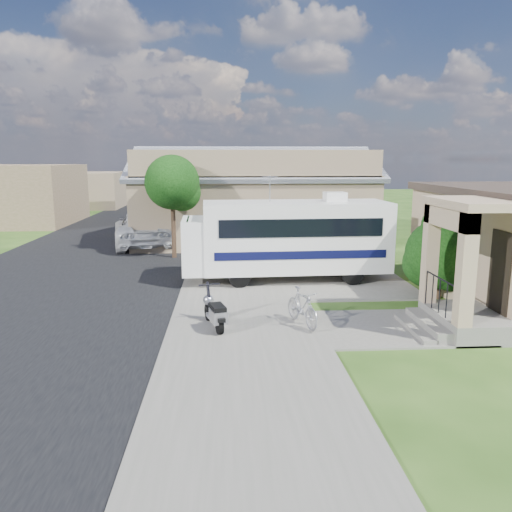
{
  "coord_description": "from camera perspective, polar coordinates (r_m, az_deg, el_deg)",
  "views": [
    {
      "loc": [
        -1.45,
        -13.25,
        4.36
      ],
      "look_at": [
        -0.5,
        2.5,
        1.3
      ],
      "focal_mm": 35.0,
      "sensor_mm": 36.0,
      "label": 1
    }
  ],
  "objects": [
    {
      "name": "street_tree_b",
      "position": [
        32.39,
        -7.52,
        9.18
      ],
      "size": [
        2.44,
        2.4,
        4.73
      ],
      "color": "black",
      "rests_on": "ground"
    },
    {
      "name": "garden_hose",
      "position": [
        14.41,
        18.07,
        -6.86
      ],
      "size": [
        0.36,
        0.36,
        0.16
      ],
      "primitive_type": "cylinder",
      "color": "#156B18",
      "rests_on": "ground"
    },
    {
      "name": "warehouse",
      "position": [
        27.36,
        -0.4,
        6.01
      ],
      "size": [
        12.5,
        8.4,
        5.04
      ],
      "color": "#867254",
      "rests_on": "ground"
    },
    {
      "name": "motorhome",
      "position": [
        18.05,
        3.66,
        2.22
      ],
      "size": [
        7.44,
        2.64,
        3.77
      ],
      "rotation": [
        0.0,
        0.0,
        0.04
      ],
      "color": "silver",
      "rests_on": "ground"
    },
    {
      "name": "street_slab",
      "position": [
        24.42,
        -17.73,
        0.19
      ],
      "size": [
        9.0,
        80.0,
        0.02
      ],
      "primitive_type": "cube",
      "color": "black",
      "rests_on": "ground"
    },
    {
      "name": "street_tree_a",
      "position": [
        22.44,
        -9.29,
        8.0
      ],
      "size": [
        2.44,
        2.4,
        4.58
      ],
      "color": "black",
      "rests_on": "ground"
    },
    {
      "name": "scooter",
      "position": [
        12.98,
        -4.73,
        -6.46
      ],
      "size": [
        0.77,
        1.61,
        1.07
      ],
      "rotation": [
        0.0,
        0.0,
        0.27
      ],
      "color": "black",
      "rests_on": "ground"
    },
    {
      "name": "shrub",
      "position": [
        16.77,
        20.52,
        0.56
      ],
      "size": [
        2.44,
        2.33,
        2.99
      ],
      "color": "black",
      "rests_on": "ground"
    },
    {
      "name": "pickup_truck",
      "position": [
        26.25,
        -12.79,
        2.98
      ],
      "size": [
        3.92,
        6.41,
        1.66
      ],
      "primitive_type": "imported",
      "rotation": [
        0.0,
        0.0,
        3.35
      ],
      "color": "silver",
      "rests_on": "ground"
    },
    {
      "name": "ground",
      "position": [
        14.02,
        2.67,
        -7.15
      ],
      "size": [
        120.0,
        120.0,
        0.0
      ],
      "primitive_type": "plane",
      "color": "#234312"
    },
    {
      "name": "driveway_slab",
      "position": [
        18.51,
        5.83,
        -2.63
      ],
      "size": [
        7.0,
        6.0,
        0.05
      ],
      "primitive_type": "cube",
      "color": "#626159",
      "rests_on": "ground"
    },
    {
      "name": "street_tree_c",
      "position": [
        41.38,
        -6.64,
        9.17
      ],
      "size": [
        2.44,
        2.4,
        4.42
      ],
      "color": "black",
      "rests_on": "ground"
    },
    {
      "name": "bicycle",
      "position": [
        13.21,
        5.29,
        -6.08
      ],
      "size": [
        0.98,
        1.72,
        0.99
      ],
      "primitive_type": "imported",
      "rotation": [
        0.0,
        0.0,
        0.33
      ],
      "color": "#9B9BA2",
      "rests_on": "ground"
    },
    {
      "name": "sidewalk_slab",
      "position": [
        23.65,
        -2.3,
        0.42
      ],
      "size": [
        4.0,
        80.0,
        0.06
      ],
      "primitive_type": "cube",
      "color": "#626159",
      "rests_on": "ground"
    },
    {
      "name": "walk_slab",
      "position": [
        13.73,
        15.8,
        -7.86
      ],
      "size": [
        4.0,
        3.0,
        0.05
      ],
      "primitive_type": "cube",
      "color": "#626159",
      "rests_on": "ground"
    },
    {
      "name": "van",
      "position": [
        34.23,
        -12.08,
        5.0
      ],
      "size": [
        3.26,
        6.69,
        1.87
      ],
      "primitive_type": "imported",
      "rotation": [
        0.0,
        0.0,
        0.1
      ],
      "color": "silver",
      "rests_on": "ground"
    },
    {
      "name": "distant_bldg_near",
      "position": [
        49.23,
        -19.57,
        7.14
      ],
      "size": [
        8.0,
        7.0,
        3.2
      ],
      "primitive_type": "cube",
      "color": "#867254",
      "rests_on": "ground"
    }
  ]
}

